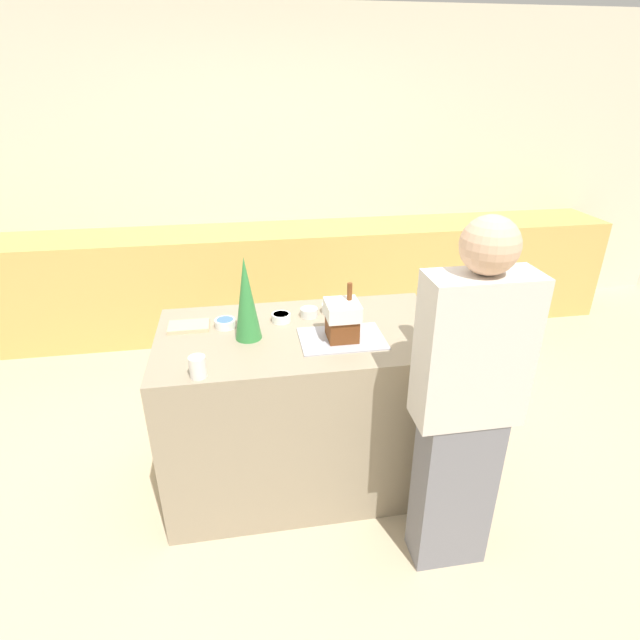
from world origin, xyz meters
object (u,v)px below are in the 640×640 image
(candy_bowl_far_right, at_px, (309,312))
(person, at_px, (465,406))
(decorative_tree, at_px, (246,299))
(cookbook, at_px, (189,326))
(gingerbread_house, at_px, (342,319))
(candy_bowl_center_rear, at_px, (225,323))
(mug, at_px, (198,367))
(candy_bowl_beside_tree, at_px, (333,308))
(candy_bowl_near_tray_right, at_px, (281,317))
(baking_tray, at_px, (342,338))

(candy_bowl_far_right, relative_size, person, 0.06)
(decorative_tree, relative_size, cookbook, 2.04)
(decorative_tree, height_order, candy_bowl_far_right, decorative_tree)
(gingerbread_house, xyz_separation_m, decorative_tree, (-0.44, 0.09, 0.10))
(decorative_tree, xyz_separation_m, cookbook, (-0.30, 0.16, -0.20))
(decorative_tree, height_order, cookbook, decorative_tree)
(decorative_tree, relative_size, candy_bowl_center_rear, 3.93)
(decorative_tree, distance_m, cookbook, 0.39)
(cookbook, bearing_deg, mug, -81.33)
(decorative_tree, distance_m, candy_bowl_beside_tree, 0.54)
(gingerbread_house, distance_m, candy_bowl_near_tray_right, 0.38)
(baking_tray, xyz_separation_m, candy_bowl_beside_tree, (0.02, 0.31, 0.02))
(candy_bowl_far_right, bearing_deg, candy_bowl_center_rear, -172.74)
(candy_bowl_near_tray_right, bearing_deg, baking_tray, -42.53)
(candy_bowl_far_right, bearing_deg, candy_bowl_beside_tree, 11.33)
(baking_tray, relative_size, candy_bowl_near_tray_right, 4.14)
(gingerbread_house, relative_size, decorative_tree, 0.66)
(decorative_tree, relative_size, mug, 4.31)
(candy_bowl_beside_tree, distance_m, mug, 0.87)
(candy_bowl_beside_tree, bearing_deg, person, -65.10)
(decorative_tree, height_order, person, person)
(gingerbread_house, bearing_deg, person, -52.36)
(candy_bowl_far_right, bearing_deg, gingerbread_house, -67.13)
(cookbook, relative_size, person, 0.12)
(baking_tray, distance_m, mug, 0.71)
(candy_bowl_far_right, height_order, candy_bowl_beside_tree, candy_bowl_beside_tree)
(candy_bowl_far_right, height_order, mug, mug)
(candy_bowl_far_right, bearing_deg, mug, -136.82)
(gingerbread_house, xyz_separation_m, person, (0.41, -0.53, -0.18))
(candy_bowl_near_tray_right, height_order, mug, mug)
(candy_bowl_far_right, height_order, candy_bowl_near_tray_right, candy_bowl_far_right)
(baking_tray, height_order, gingerbread_house, gingerbread_house)
(candy_bowl_near_tray_right, relative_size, candy_bowl_beside_tree, 0.78)
(cookbook, xyz_separation_m, mug, (0.07, -0.48, 0.04))
(candy_bowl_beside_tree, bearing_deg, baking_tray, -93.33)
(gingerbread_house, distance_m, decorative_tree, 0.46)
(decorative_tree, bearing_deg, candy_bowl_far_right, 30.71)
(person, bearing_deg, gingerbread_house, 127.64)
(decorative_tree, distance_m, candy_bowl_center_rear, 0.25)
(decorative_tree, relative_size, candy_bowl_near_tray_right, 4.21)
(person, bearing_deg, candy_bowl_center_rear, 141.97)
(candy_bowl_beside_tree, distance_m, person, 0.93)
(person, bearing_deg, candy_bowl_near_tray_right, 131.16)
(candy_bowl_beside_tree, bearing_deg, candy_bowl_far_right, -168.67)
(candy_bowl_beside_tree, bearing_deg, candy_bowl_center_rear, -171.76)
(candy_bowl_beside_tree, bearing_deg, cookbook, -175.09)
(gingerbread_house, bearing_deg, mug, -160.85)
(baking_tray, distance_m, candy_bowl_far_right, 0.31)
(baking_tray, xyz_separation_m, decorative_tree, (-0.44, 0.09, 0.20))
(baking_tray, bearing_deg, candy_bowl_near_tray_right, 137.47)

